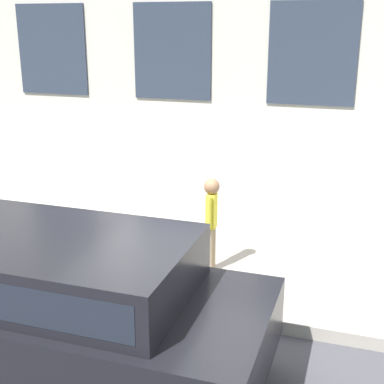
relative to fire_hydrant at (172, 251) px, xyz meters
name	(u,v)px	position (x,y,z in m)	size (l,w,h in m)	color
ground_plane	(177,316)	(-0.70, -0.31, -0.59)	(80.00, 80.00, 0.00)	#47474C
sidewalk	(211,262)	(0.85, -0.31, -0.50)	(3.10, 60.00, 0.17)	#A8A093
fire_hydrant	(172,251)	(0.00, 0.00, 0.00)	(0.34, 0.45, 0.81)	red
person	(211,216)	(0.39, -0.45, 0.42)	(0.34, 0.22, 1.39)	#998466
parked_truck_charcoal_near	(41,293)	(-2.19, 0.64, 0.34)	(1.92, 4.87, 1.59)	black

